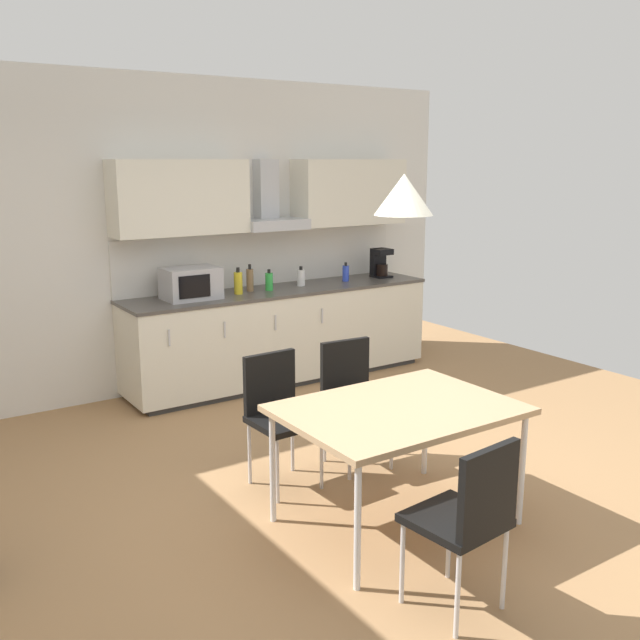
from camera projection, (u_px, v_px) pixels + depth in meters
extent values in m
cube|color=#9E754C|center=(333.00, 505.00, 4.47)|extent=(7.94, 8.24, 0.02)
cube|color=silver|center=(157.00, 237.00, 6.42)|extent=(6.35, 0.10, 2.84)
cube|color=#333333|center=(281.00, 376.00, 6.99)|extent=(2.93, 0.60, 0.05)
cube|color=silver|center=(281.00, 333.00, 6.90)|extent=(3.05, 0.65, 0.82)
cube|color=#4C4742|center=(280.00, 290.00, 6.80)|extent=(3.07, 0.67, 0.03)
cube|color=silver|center=(169.00, 338.00, 5.89)|extent=(0.01, 0.01, 0.14)
cube|color=silver|center=(225.00, 330.00, 6.16)|extent=(0.01, 0.01, 0.14)
cube|color=silver|center=(276.00, 323.00, 6.44)|extent=(0.01, 0.01, 0.14)
cube|color=silver|center=(322.00, 316.00, 6.72)|extent=(0.01, 0.01, 0.14)
cube|color=silver|center=(264.00, 258.00, 7.00)|extent=(3.05, 0.02, 0.52)
cube|color=silver|center=(180.00, 197.00, 6.24)|extent=(1.21, 0.34, 0.65)
cube|color=silver|center=(349.00, 192.00, 7.23)|extent=(1.21, 0.34, 0.65)
cube|color=#B7BABF|center=(272.00, 224.00, 6.78)|extent=(0.63, 0.40, 0.10)
cube|color=#B7BABF|center=(266.00, 192.00, 6.80)|extent=(0.20, 0.16, 0.60)
cube|color=#ADADB2|center=(191.00, 283.00, 6.28)|extent=(0.48, 0.34, 0.28)
cube|color=black|center=(195.00, 287.00, 6.11)|extent=(0.29, 0.01, 0.20)
cube|color=black|center=(381.00, 276.00, 7.46)|extent=(0.18, 0.18, 0.02)
cylinder|color=black|center=(382.00, 270.00, 7.44)|extent=(0.12, 0.12, 0.12)
cube|color=black|center=(378.00, 262.00, 7.48)|extent=(0.16, 0.08, 0.30)
cube|color=black|center=(382.00, 252.00, 7.40)|extent=(0.18, 0.16, 0.06)
cylinder|color=yellow|center=(238.00, 283.00, 6.51)|extent=(0.08, 0.08, 0.20)
cylinder|color=black|center=(238.00, 270.00, 6.49)|extent=(0.03, 0.03, 0.04)
cylinder|color=white|center=(301.00, 278.00, 6.95)|extent=(0.08, 0.08, 0.16)
cylinder|color=black|center=(301.00, 268.00, 6.93)|extent=(0.03, 0.03, 0.03)
cylinder|color=blue|center=(346.00, 273.00, 7.21)|extent=(0.07, 0.07, 0.16)
cylinder|color=black|center=(346.00, 264.00, 7.19)|extent=(0.03, 0.03, 0.03)
cylinder|color=green|center=(269.00, 282.00, 6.70)|extent=(0.07, 0.07, 0.16)
cylinder|color=black|center=(269.00, 271.00, 6.68)|extent=(0.03, 0.03, 0.04)
cylinder|color=brown|center=(250.00, 280.00, 6.66)|extent=(0.07, 0.07, 0.21)
cylinder|color=black|center=(250.00, 267.00, 6.63)|extent=(0.03, 0.03, 0.05)
cube|color=tan|center=(398.00, 410.00, 4.08)|extent=(1.31, 0.95, 0.04)
cylinder|color=silver|center=(358.00, 527.00, 3.50)|extent=(0.04, 0.04, 0.69)
cylinder|color=silver|center=(522.00, 469.00, 4.14)|extent=(0.04, 0.04, 0.69)
cylinder|color=silver|center=(273.00, 467.00, 4.17)|extent=(0.04, 0.04, 0.69)
cylinder|color=silver|center=(425.00, 426.00, 4.82)|extent=(0.04, 0.04, 0.69)
cube|color=black|center=(285.00, 421.00, 4.60)|extent=(0.42, 0.42, 0.04)
cube|color=black|center=(270.00, 382.00, 4.70)|extent=(0.38, 0.05, 0.40)
cylinder|color=silver|center=(322.00, 458.00, 4.62)|extent=(0.02, 0.02, 0.43)
cylinder|color=silver|center=(277.00, 471.00, 4.42)|extent=(0.02, 0.02, 0.43)
cylinder|color=silver|center=(292.00, 441.00, 4.89)|extent=(0.02, 0.02, 0.43)
cylinder|color=silver|center=(250.00, 453.00, 4.69)|extent=(0.02, 0.02, 0.43)
cube|color=black|center=(358.00, 404.00, 4.92)|extent=(0.43, 0.43, 0.04)
cube|color=black|center=(345.00, 367.00, 5.03)|extent=(0.38, 0.07, 0.40)
cylinder|color=silver|center=(392.00, 440.00, 4.91)|extent=(0.02, 0.02, 0.43)
cylinder|color=silver|center=(350.00, 449.00, 4.75)|extent=(0.02, 0.02, 0.43)
cylinder|color=silver|center=(365.00, 424.00, 5.20)|extent=(0.02, 0.02, 0.43)
cylinder|color=silver|center=(325.00, 433.00, 5.04)|extent=(0.02, 0.02, 0.43)
cube|color=black|center=(455.00, 520.00, 3.34)|extent=(0.44, 0.44, 0.04)
cube|color=black|center=(489.00, 490.00, 3.16)|extent=(0.38, 0.08, 0.40)
cylinder|color=silver|center=(402.00, 562.00, 3.42)|extent=(0.02, 0.02, 0.43)
cylinder|color=silver|center=(449.00, 539.00, 3.63)|extent=(0.02, 0.02, 0.43)
cylinder|color=silver|center=(458.00, 595.00, 3.16)|extent=(0.02, 0.02, 0.43)
cylinder|color=silver|center=(504.00, 568.00, 3.37)|extent=(0.02, 0.02, 0.43)
cone|color=silver|center=(404.00, 195.00, 3.81)|extent=(0.32, 0.32, 0.22)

